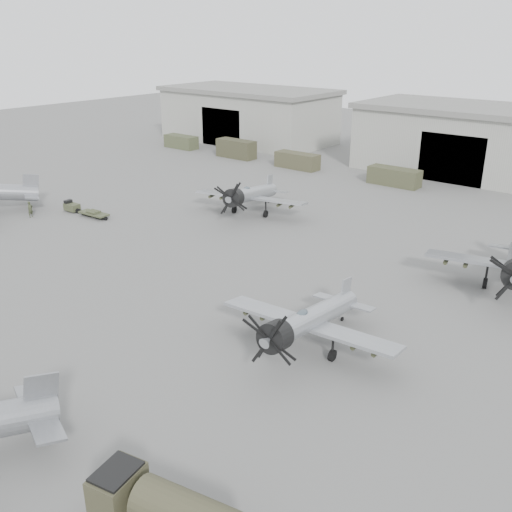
# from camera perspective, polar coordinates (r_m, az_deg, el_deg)

# --- Properties ---
(ground) EXTENTS (220.00, 220.00, 0.00)m
(ground) POSITION_cam_1_polar(r_m,az_deg,el_deg) (33.43, -19.72, -11.71)
(ground) COLOR #5E5E5C
(ground) RESTS_ON ground
(hangar_left) EXTENTS (29.00, 14.80, 8.70)m
(hangar_left) POSITION_cam_1_polar(r_m,az_deg,el_deg) (99.06, -0.79, 13.97)
(hangar_left) COLOR #9D9E93
(hangar_left) RESTS_ON ground
(hangar_center) EXTENTS (29.00, 14.80, 8.70)m
(hangar_center) POSITION_cam_1_polar(r_m,az_deg,el_deg) (80.40, 20.85, 10.78)
(hangar_center) COLOR #9D9E93
(hangar_center) RESTS_ON ground
(support_truck_0) EXTENTS (5.78, 2.20, 2.01)m
(support_truck_0) POSITION_cam_1_polar(r_m,az_deg,el_deg) (93.69, -7.49, 11.26)
(support_truck_0) COLOR #41462E
(support_truck_0) RESTS_ON ground
(support_truck_1) EXTENTS (6.17, 2.20, 2.64)m
(support_truck_1) POSITION_cam_1_polar(r_m,az_deg,el_deg) (85.66, -2.00, 10.67)
(support_truck_1) COLOR #393925
(support_truck_1) RESTS_ON ground
(support_truck_2) EXTENTS (6.26, 2.20, 2.11)m
(support_truck_2) POSITION_cam_1_polar(r_m,az_deg,el_deg) (79.02, 4.14, 9.49)
(support_truck_2) COLOR #403F2A
(support_truck_2) RESTS_ON ground
(support_truck_3) EXTENTS (6.35, 2.20, 2.12)m
(support_truck_3) POSITION_cam_1_polar(r_m,az_deg,el_deg) (71.92, 13.65, 7.72)
(support_truck_3) COLOR #3F412A
(support_truck_3) RESTS_ON ground
(aircraft_mid_2) EXTENTS (11.24, 10.11, 4.48)m
(aircraft_mid_2) POSITION_cam_1_polar(r_m,az_deg,el_deg) (33.18, 5.08, -6.55)
(aircraft_mid_2) COLOR #9FA3A8
(aircraft_mid_2) RESTS_ON ground
(aircraft_far_0) EXTENTS (11.86, 10.67, 4.72)m
(aircraft_far_0) POSITION_cam_1_polar(r_m,az_deg,el_deg) (57.90, -0.69, 6.12)
(aircraft_far_0) COLOR #9EA2A7
(aircraft_far_0) RESTS_ON ground
(fuel_tanker) EXTENTS (6.55, 3.73, 2.42)m
(fuel_tanker) POSITION_cam_1_polar(r_m,az_deg,el_deg) (22.97, -8.86, -23.86)
(fuel_tanker) COLOR #3B3A26
(fuel_tanker) RESTS_ON ground
(tug_trailer) EXTENTS (5.97, 1.56, 1.19)m
(tug_trailer) POSITION_cam_1_polar(r_m,az_deg,el_deg) (61.63, -17.18, 4.46)
(tug_trailer) COLOR #3C402A
(tug_trailer) RESTS_ON ground
(ground_crew) EXTENTS (0.52, 0.68, 1.66)m
(ground_crew) POSITION_cam_1_polar(r_m,az_deg,el_deg) (61.95, -21.64, 4.35)
(ground_crew) COLOR #373C27
(ground_crew) RESTS_ON ground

